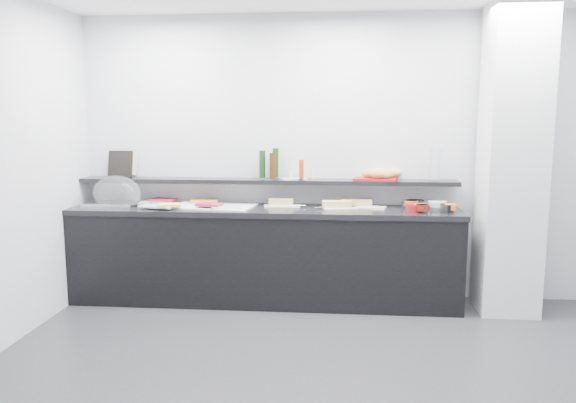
# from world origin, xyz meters

# --- Properties ---
(ground) EXTENTS (5.00, 5.00, 0.00)m
(ground) POSITION_xyz_m (0.00, 0.00, 0.00)
(ground) COLOR #2D2D30
(ground) RESTS_ON ground
(back_wall) EXTENTS (5.00, 0.02, 2.70)m
(back_wall) POSITION_xyz_m (0.00, 2.00, 1.35)
(back_wall) COLOR silver
(back_wall) RESTS_ON ground
(column) EXTENTS (0.50, 0.50, 2.70)m
(column) POSITION_xyz_m (1.50, 1.65, 1.35)
(column) COLOR silver
(column) RESTS_ON ground
(buffet_cabinet) EXTENTS (3.60, 0.60, 0.85)m
(buffet_cabinet) POSITION_xyz_m (-0.70, 1.70, 0.42)
(buffet_cabinet) COLOR black
(buffet_cabinet) RESTS_ON ground
(counter_top) EXTENTS (3.62, 0.62, 0.05)m
(counter_top) POSITION_xyz_m (-0.70, 1.70, 0.88)
(counter_top) COLOR black
(counter_top) RESTS_ON buffet_cabinet
(wall_shelf) EXTENTS (3.60, 0.25, 0.04)m
(wall_shelf) POSITION_xyz_m (-0.70, 1.88, 1.13)
(wall_shelf) COLOR black
(wall_shelf) RESTS_ON back_wall
(cloche_base) EXTENTS (0.48, 0.33, 0.04)m
(cloche_base) POSITION_xyz_m (-2.16, 1.68, 0.92)
(cloche_base) COLOR #B6B9BE
(cloche_base) RESTS_ON counter_top
(cloche_dome) EXTENTS (0.58, 0.48, 0.34)m
(cloche_dome) POSITION_xyz_m (-2.09, 1.66, 1.03)
(cloche_dome) COLOR white
(cloche_dome) RESTS_ON cloche_base
(linen_runner) EXTENTS (0.99, 0.57, 0.01)m
(linen_runner) POSITION_xyz_m (-1.27, 1.71, 0.91)
(linen_runner) COLOR silver
(linen_runner) RESTS_ON counter_top
(platter_meat_a) EXTENTS (0.32, 0.24, 0.01)m
(platter_meat_a) POSITION_xyz_m (-1.76, 1.79, 0.92)
(platter_meat_a) COLOR silver
(platter_meat_a) RESTS_ON linen_runner
(food_meat_a) EXTENTS (0.28, 0.22, 0.02)m
(food_meat_a) POSITION_xyz_m (-1.71, 1.86, 0.94)
(food_meat_a) COLOR maroon
(food_meat_a) RESTS_ON platter_meat_a
(platter_salmon) EXTENTS (0.34, 0.27, 0.01)m
(platter_salmon) POSITION_xyz_m (-1.34, 1.83, 0.92)
(platter_salmon) COLOR white
(platter_salmon) RESTS_ON linen_runner
(food_salmon) EXTENTS (0.28, 0.22, 0.02)m
(food_salmon) POSITION_xyz_m (-1.29, 1.83, 0.94)
(food_salmon) COLOR orange
(food_salmon) RESTS_ON platter_salmon
(platter_cheese) EXTENTS (0.37, 0.29, 0.01)m
(platter_cheese) POSITION_xyz_m (-1.66, 1.59, 0.92)
(platter_cheese) COLOR white
(platter_cheese) RESTS_ON linen_runner
(food_cheese) EXTENTS (0.24, 0.20, 0.02)m
(food_cheese) POSITION_xyz_m (-1.55, 1.52, 0.94)
(food_cheese) COLOR #F3DB5E
(food_cheese) RESTS_ON platter_cheese
(platter_meat_b) EXTENTS (0.27, 0.20, 0.01)m
(platter_meat_b) POSITION_xyz_m (-1.03, 1.56, 0.92)
(platter_meat_b) COLOR white
(platter_meat_b) RESTS_ON linen_runner
(food_meat_b) EXTENTS (0.25, 0.19, 0.02)m
(food_meat_b) POSITION_xyz_m (-1.19, 1.59, 0.94)
(food_meat_b) COLOR maroon
(food_meat_b) RESTS_ON platter_meat_b
(sandwich_plate_left) EXTENTS (0.35, 0.19, 0.01)m
(sandwich_plate_left) POSITION_xyz_m (-0.54, 1.78, 0.91)
(sandwich_plate_left) COLOR silver
(sandwich_plate_left) RESTS_ON counter_top
(sandwich_food_left) EXTENTS (0.24, 0.11, 0.06)m
(sandwich_food_left) POSITION_xyz_m (-0.55, 1.79, 0.94)
(sandwich_food_left) COLOR tan
(sandwich_food_left) RESTS_ON sandwich_plate_left
(tongs_left) EXTENTS (0.16, 0.02, 0.01)m
(tongs_left) POSITION_xyz_m (-0.39, 1.75, 0.92)
(tongs_left) COLOR silver
(tongs_left) RESTS_ON sandwich_plate_left
(sandwich_plate_mid) EXTENTS (0.33, 0.19, 0.01)m
(sandwich_plate_mid) POSITION_xyz_m (0.01, 1.69, 0.91)
(sandwich_plate_mid) COLOR white
(sandwich_plate_mid) RESTS_ON counter_top
(sandwich_food_mid) EXTENTS (0.27, 0.13, 0.06)m
(sandwich_food_mid) POSITION_xyz_m (-0.02, 1.69, 0.94)
(sandwich_food_mid) COLOR #DABD72
(sandwich_food_mid) RESTS_ON sandwich_plate_mid
(tongs_mid) EXTENTS (0.15, 0.06, 0.01)m
(tongs_mid) POSITION_xyz_m (-0.15, 1.66, 0.92)
(tongs_mid) COLOR silver
(tongs_mid) RESTS_ON sandwich_plate_mid
(sandwich_plate_right) EXTENTS (0.38, 0.23, 0.01)m
(sandwich_plate_right) POSITION_xyz_m (0.25, 1.77, 0.91)
(sandwich_plate_right) COLOR silver
(sandwich_plate_right) RESTS_ON counter_top
(sandwich_food_right) EXTENTS (0.29, 0.11, 0.06)m
(sandwich_food_right) POSITION_xyz_m (0.16, 1.82, 0.94)
(sandwich_food_right) COLOR tan
(sandwich_food_right) RESTS_ON sandwich_plate_right
(tongs_right) EXTENTS (0.16, 0.02, 0.01)m
(tongs_right) POSITION_xyz_m (0.29, 1.76, 0.92)
(tongs_right) COLOR silver
(tongs_right) RESTS_ON sandwich_plate_right
(bowl_glass_fruit) EXTENTS (0.21, 0.21, 0.07)m
(bowl_glass_fruit) POSITION_xyz_m (0.67, 1.82, 0.94)
(bowl_glass_fruit) COLOR silver
(bowl_glass_fruit) RESTS_ON counter_top
(fill_glass_fruit) EXTENTS (0.15, 0.15, 0.05)m
(fill_glass_fruit) POSITION_xyz_m (0.66, 1.79, 0.95)
(fill_glass_fruit) COLOR orange
(fill_glass_fruit) RESTS_ON bowl_glass_fruit
(bowl_black_jam) EXTENTS (0.19, 0.19, 0.07)m
(bowl_black_jam) POSITION_xyz_m (0.72, 1.86, 0.94)
(bowl_black_jam) COLOR black
(bowl_black_jam) RESTS_ON counter_top
(fill_black_jam) EXTENTS (0.11, 0.11, 0.05)m
(fill_black_jam) POSITION_xyz_m (0.66, 1.81, 0.95)
(fill_black_jam) COLOR #61100D
(fill_black_jam) RESTS_ON bowl_black_jam
(bowl_glass_cream) EXTENTS (0.24, 0.24, 0.07)m
(bowl_glass_cream) POSITION_xyz_m (0.83, 1.83, 0.94)
(bowl_glass_cream) COLOR white
(bowl_glass_cream) RESTS_ON counter_top
(fill_glass_cream) EXTENTS (0.18, 0.18, 0.05)m
(fill_glass_cream) POSITION_xyz_m (0.90, 1.80, 0.95)
(fill_glass_cream) COLOR white
(fill_glass_cream) RESTS_ON bowl_glass_cream
(bowl_red_jam) EXTENTS (0.14, 0.14, 0.07)m
(bowl_red_jam) POSITION_xyz_m (0.65, 1.59, 0.94)
(bowl_red_jam) COLOR maroon
(bowl_red_jam) RESTS_ON counter_top
(fill_red_jam) EXTENTS (0.13, 0.13, 0.05)m
(fill_red_jam) POSITION_xyz_m (0.73, 1.55, 0.95)
(fill_red_jam) COLOR #57150C
(fill_red_jam) RESTS_ON bowl_red_jam
(bowl_glass_salmon) EXTENTS (0.16, 0.16, 0.07)m
(bowl_glass_salmon) POSITION_xyz_m (0.87, 1.57, 0.94)
(bowl_glass_salmon) COLOR silver
(bowl_glass_salmon) RESTS_ON counter_top
(fill_glass_salmon) EXTENTS (0.15, 0.15, 0.05)m
(fill_glass_salmon) POSITION_xyz_m (0.72, 1.58, 0.95)
(fill_glass_salmon) COLOR orange
(fill_glass_salmon) RESTS_ON bowl_glass_salmon
(bowl_black_fruit) EXTENTS (0.13, 0.13, 0.07)m
(bowl_black_fruit) POSITION_xyz_m (0.95, 1.62, 0.94)
(bowl_black_fruit) COLOR black
(bowl_black_fruit) RESTS_ON counter_top
(fill_black_fruit) EXTENTS (0.11, 0.11, 0.05)m
(fill_black_fruit) POSITION_xyz_m (0.98, 1.62, 0.95)
(fill_black_fruit) COLOR orange
(fill_black_fruit) RESTS_ON bowl_black_fruit
(framed_print) EXTENTS (0.25, 0.09, 0.26)m
(framed_print) POSITION_xyz_m (-2.16, 1.94, 1.28)
(framed_print) COLOR black
(framed_print) RESTS_ON wall_shelf
(print_art) EXTENTS (0.18, 0.06, 0.22)m
(print_art) POSITION_xyz_m (-2.09, 1.97, 1.28)
(print_art) COLOR beige
(print_art) RESTS_ON framed_print
(condiment_tray) EXTENTS (0.27, 0.22, 0.01)m
(condiment_tray) POSITION_xyz_m (-0.44, 1.88, 1.16)
(condiment_tray) COLOR silver
(condiment_tray) RESTS_ON wall_shelf
(bottle_green_a) EXTENTS (0.08, 0.08, 0.26)m
(bottle_green_a) POSITION_xyz_m (-0.74, 1.88, 1.29)
(bottle_green_a) COLOR #0E3311
(bottle_green_a) RESTS_ON condiment_tray
(bottle_brown) EXTENTS (0.07, 0.07, 0.24)m
(bottle_brown) POSITION_xyz_m (-0.63, 1.86, 1.28)
(bottle_brown) COLOR #391C0A
(bottle_brown) RESTS_ON condiment_tray
(bottle_green_b) EXTENTS (0.06, 0.06, 0.28)m
(bottle_green_b) POSITION_xyz_m (-0.61, 1.94, 1.30)
(bottle_green_b) COLOR #10380F
(bottle_green_b) RESTS_ON condiment_tray
(bottle_hot) EXTENTS (0.05, 0.05, 0.18)m
(bottle_hot) POSITION_xyz_m (-0.36, 1.82, 1.25)
(bottle_hot) COLOR red
(bottle_hot) RESTS_ON condiment_tray
(shaker_salt) EXTENTS (0.04, 0.04, 0.07)m
(shaker_salt) POSITION_xyz_m (-0.46, 1.90, 1.20)
(shaker_salt) COLOR silver
(shaker_salt) RESTS_ON condiment_tray
(shaker_pepper) EXTENTS (0.04, 0.04, 0.07)m
(shaker_pepper) POSITION_xyz_m (-0.26, 1.87, 1.20)
(shaker_pepper) COLOR white
(shaker_pepper) RESTS_ON condiment_tray
(bread_tray) EXTENTS (0.43, 0.33, 0.02)m
(bread_tray) POSITION_xyz_m (0.34, 1.90, 1.16)
(bread_tray) COLOR maroon
(bread_tray) RESTS_ON wall_shelf
(bread_roll_nw) EXTENTS (0.13, 0.08, 0.08)m
(bread_roll_nw) POSITION_xyz_m (0.27, 1.92, 1.21)
(bread_roll_nw) COLOR #D18250
(bread_roll_nw) RESTS_ON bread_tray
(bread_roll_n) EXTENTS (0.16, 0.11, 0.08)m
(bread_roll_n) POSITION_xyz_m (0.38, 1.97, 1.21)
(bread_roll_n) COLOR gold
(bread_roll_n) RESTS_ON bread_tray
(bread_roll_ne) EXTENTS (0.16, 0.11, 0.08)m
(bread_roll_ne) POSITION_xyz_m (0.51, 1.98, 1.21)
(bread_roll_ne) COLOR tan
(bread_roll_ne) RESTS_ON bread_tray
(bread_roll_sw) EXTENTS (0.17, 0.13, 0.08)m
(bread_roll_sw) POSITION_xyz_m (0.34, 1.84, 1.21)
(bread_roll_sw) COLOR #B47D44
(bread_roll_sw) RESTS_ON bread_tray
(bread_roll_se) EXTENTS (0.16, 0.13, 0.08)m
(bread_roll_se) POSITION_xyz_m (0.44, 1.86, 1.21)
(bread_roll_se) COLOR #B47144
(bread_roll_se) RESTS_ON bread_tray
(bread_roll_midw) EXTENTS (0.14, 0.10, 0.08)m
(bread_roll_midw) POSITION_xyz_m (0.43, 1.85, 1.21)
(bread_roll_midw) COLOR #B28D44
(bread_roll_midw) RESTS_ON bread_tray
(bread_roll_mide) EXTENTS (0.15, 0.12, 0.08)m
(bread_roll_mide) POSITION_xyz_m (0.39, 1.89, 1.21)
(bread_roll_mide) COLOR #B38444
(bread_roll_mide) RESTS_ON bread_tray
(carafe) EXTENTS (0.11, 0.11, 0.30)m
(carafe) POSITION_xyz_m (0.87, 1.85, 1.30)
(carafe) COLOR white
(carafe) RESTS_ON wall_shelf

